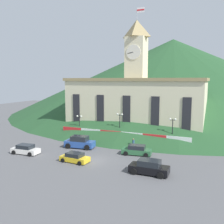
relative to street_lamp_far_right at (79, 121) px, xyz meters
name	(u,v)px	position (x,y,z in m)	size (l,w,h in m)	color
ground_plane	(93,160)	(9.60, -12.37, -3.28)	(160.00, 160.00, 0.00)	#565659
civic_building	(136,103)	(9.60, 7.64, 3.35)	(28.94, 12.13, 26.42)	beige
banner_fence	(121,137)	(9.60, -1.23, -2.23)	(25.38, 0.12, 2.11)	red
hillside_backdrop	(172,75)	(9.60, 51.78, 9.92)	(115.17, 115.17, 26.41)	#234C28
street_lamp_far_right	(79,121)	(0.00, 0.00, 0.00)	(1.26, 0.36, 4.45)	black
street_lamp_right	(120,121)	(8.90, 0.00, 0.58)	(1.26, 0.36, 5.36)	black
street_lamp_center	(173,126)	(18.85, 0.00, 0.38)	(1.26, 0.36, 5.05)	black
car_yellow_coupe	(75,158)	(7.52, -14.02, -2.66)	(4.29, 2.31, 1.35)	yellow
car_black_suv	(149,167)	(18.49, -14.28, -2.45)	(4.90, 2.36, 1.80)	black
car_green_wagon	(137,150)	(14.64, -7.24, -2.57)	(4.78, 2.56, 1.55)	#2D663D
car_white_taxi	(26,149)	(-1.77, -13.74, -2.59)	(4.59, 2.32, 1.50)	white
car_blue_van	(80,142)	(4.39, -7.33, -2.32)	(5.30, 2.85, 2.10)	#284C99
pedestrian	(133,143)	(13.07, -4.23, -2.31)	(0.54, 0.54, 1.78)	#33567A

